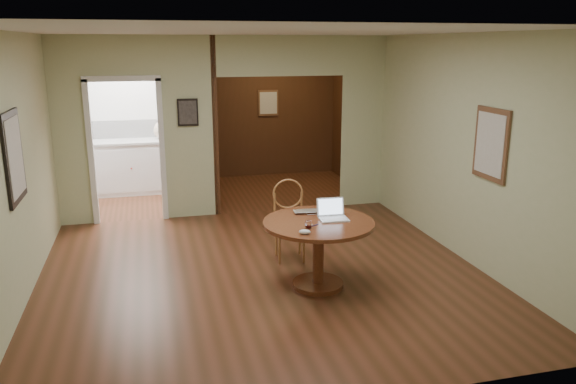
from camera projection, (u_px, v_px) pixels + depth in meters
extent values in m
plane|color=#472714|center=(264.00, 275.00, 6.45)|extent=(5.00, 5.00, 0.00)
plane|color=silver|center=(261.00, 31.00, 5.76)|extent=(5.00, 5.00, 0.00)
plane|color=beige|center=(337.00, 232.00, 3.77)|extent=(5.00, 0.00, 5.00)
plane|color=beige|center=(13.00, 172.00, 5.52)|extent=(0.00, 5.00, 5.00)
plane|color=beige|center=(467.00, 149.00, 6.70)|extent=(0.00, 5.00, 5.00)
cube|color=beige|center=(70.00, 133.00, 7.92)|extent=(0.50, 2.70, 0.04)
cube|color=beige|center=(188.00, 129.00, 8.31)|extent=(0.80, 2.70, 0.04)
cube|color=beige|center=(362.00, 123.00, 8.96)|extent=(0.70, 2.70, 0.04)
plane|color=white|center=(137.00, 115.00, 10.01)|extent=(2.70, 0.00, 2.70)
plane|color=#392310|center=(268.00, 108.00, 11.07)|extent=(2.70, 0.00, 2.70)
cube|color=#392310|center=(206.00, 118.00, 9.58)|extent=(0.08, 2.50, 2.70)
cube|color=black|center=(14.00, 157.00, 5.48)|extent=(0.03, 0.70, 0.90)
cube|color=brown|center=(491.00, 144.00, 6.19)|extent=(0.03, 0.60, 0.80)
cube|color=black|center=(188.00, 112.00, 8.23)|extent=(0.30, 0.03, 0.40)
cube|color=silver|center=(268.00, 103.00, 11.02)|extent=(0.40, 0.03, 0.50)
cube|color=white|center=(138.00, 129.00, 10.06)|extent=(2.00, 0.02, 0.32)
cylinder|color=brown|center=(318.00, 284.00, 6.15)|extent=(0.56, 0.56, 0.05)
cylinder|color=brown|center=(318.00, 254.00, 6.06)|extent=(0.12, 0.12, 0.65)
cylinder|color=brown|center=(319.00, 223.00, 5.97)|extent=(1.19, 1.19, 0.04)
cylinder|color=#9F5A38|center=(290.00, 225.00, 6.82)|extent=(0.45, 0.45, 0.03)
cylinder|color=#9F5A38|center=(280.00, 247.00, 6.71)|extent=(0.03, 0.03, 0.44)
cylinder|color=#9F5A38|center=(304.00, 245.00, 6.75)|extent=(0.03, 0.03, 0.44)
cylinder|color=#9F5A38|center=(276.00, 238.00, 6.99)|extent=(0.03, 0.03, 0.44)
cylinder|color=#9F5A38|center=(300.00, 237.00, 7.04)|extent=(0.03, 0.03, 0.44)
cylinder|color=#9F5A38|center=(275.00, 207.00, 6.89)|extent=(0.03, 0.03, 0.36)
cylinder|color=#9F5A38|center=(301.00, 206.00, 6.94)|extent=(0.03, 0.03, 0.36)
torus|color=#9F5A38|center=(288.00, 194.00, 6.88)|extent=(0.38, 0.06, 0.38)
cube|color=silver|center=(334.00, 219.00, 6.01)|extent=(0.31, 0.23, 0.01)
cube|color=silver|center=(335.00, 219.00, 5.98)|extent=(0.26, 0.12, 0.00)
cube|color=silver|center=(330.00, 207.00, 6.10)|extent=(0.30, 0.07, 0.20)
cube|color=#808FA4|center=(331.00, 207.00, 6.09)|extent=(0.27, 0.05, 0.17)
imported|color=#B2B2B7|center=(310.00, 213.00, 6.21)|extent=(0.36, 0.24, 0.03)
ellipsoid|color=silver|center=(305.00, 232.00, 5.55)|extent=(0.13, 0.10, 0.05)
cylinder|color=navy|center=(314.00, 226.00, 5.81)|extent=(0.12, 0.07, 0.01)
cube|color=white|center=(141.00, 167.00, 9.96)|extent=(2.00, 0.55, 0.90)
cube|color=silver|center=(139.00, 141.00, 9.84)|extent=(2.06, 0.60, 0.04)
sphere|color=#B20C0C|center=(131.00, 169.00, 9.64)|extent=(0.03, 0.03, 0.03)
sphere|color=#B20C0C|center=(190.00, 166.00, 9.87)|extent=(0.03, 0.03, 0.03)
ellipsoid|color=beige|center=(163.00, 130.00, 9.89)|extent=(0.34, 0.30, 0.32)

